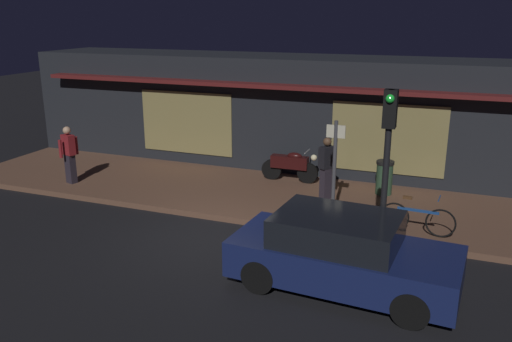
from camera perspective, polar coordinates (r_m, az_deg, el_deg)
ground_plane at (r=12.23m, az=-5.03°, el=-7.17°), size 60.00×60.00×0.00m
sidewalk_slab at (r=14.77m, az=0.07°, el=-2.55°), size 18.00×4.00×0.15m
storefront_building at (r=17.44m, az=4.09°, el=6.27°), size 18.00×3.30×3.60m
motorcycle at (r=15.59m, az=3.73°, el=0.66°), size 1.70×0.55×0.97m
bicycle_parked at (r=12.45m, az=16.87°, el=-4.90°), size 1.66×0.42×0.91m
person_photographer at (r=16.23m, az=-19.38°, el=1.77°), size 0.43×0.61×1.67m
person_bystander at (r=14.10m, az=7.55°, el=0.44°), size 0.56×0.44×1.67m
sign_post at (r=12.58m, az=8.40°, el=0.70°), size 0.44×0.09×2.40m
trash_bin at (r=14.88m, az=13.58°, el=-0.66°), size 0.48×0.48×0.93m
traffic_light_pole at (r=10.13m, az=13.87°, el=2.17°), size 0.24×0.33×3.60m
parked_car_near at (r=9.96m, az=9.14°, el=-8.67°), size 4.21×2.03×1.42m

